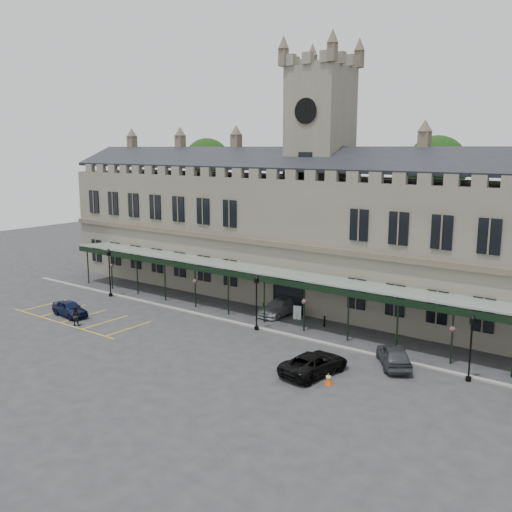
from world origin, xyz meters
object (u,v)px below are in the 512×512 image
Objects in this scene: person_b at (76,316)px; lamp_post_mid at (256,297)px; station_building at (317,236)px; car_van at (314,363)px; traffic_cone at (328,379)px; sign_board at (297,313)px; car_taxi at (280,307)px; car_left_a at (70,308)px; clock_tower at (319,166)px; lamp_post_left at (109,268)px; car_right_a at (394,355)px; lamp_post_right at (471,341)px.

lamp_post_mid is at bearing -176.99° from person_b.
car_van is (9.31, -15.94, -5.74)m from station_building.
station_building is at bearing 122.87° from traffic_cone.
car_taxi reaches higher than sign_board.
car_left_a is (-15.69, -6.80, -2.08)m from lamp_post_mid.
clock_tower reaches higher than lamp_post_left.
clock_tower is 15.01m from lamp_post_mid.
car_right_a is at bearing -1.14° from lamp_post_left.
station_building is at bearing -33.69° from car_left_a.
lamp_post_left is 0.99× the size of car_taxi.
car_right_a is at bearing -41.55° from station_building.
clock_tower is 4.74× the size of car_van.
sign_board is 18.92m from person_b.
car_van is 3.10× the size of person_b.
car_van is (9.31, -16.03, -12.38)m from clock_tower.
car_taxi is at bearing 100.90° from lamp_post_mid.
lamp_post_left is at bearing -148.18° from station_building.
lamp_post_mid is at bearing -38.34° from car_right_a.
car_van reaches higher than traffic_cone.
car_taxi is (14.77, 11.61, 0.02)m from car_left_a.
car_van is at bearing -10.59° from lamp_post_left.
sign_board reaches higher than traffic_cone.
car_left_a is at bearing -22.66° from car_right_a.
car_taxi is at bearing -92.19° from clock_tower.
station_building reaches higher than lamp_post_mid.
lamp_post_left reaches higher than lamp_post_right.
clock_tower reaches higher than lamp_post_mid.
station_building is 12.21× the size of lamp_post_left.
station_building is at bearing -90.00° from clock_tower.
station_building is 13.33× the size of lamp_post_right.
lamp_post_left reaches higher than car_left_a.
lamp_post_mid is (18.28, 0.14, -0.13)m from lamp_post_left.
car_van is (9.54, -9.98, 0.01)m from car_taxi.
car_right_a is (3.69, 4.42, 0.05)m from car_van.
lamp_post_mid is at bearing -86.31° from station_building.
person_b is at bearing -165.36° from lamp_post_right.
station_building is 48.89× the size of sign_board.
car_right_a is at bearing -121.01° from car_van.
station_building is 6.64m from clock_tower.
car_left_a is at bearing -162.87° from sign_board.
car_van is at bearing 148.87° from traffic_cone.
lamp_post_left reaches higher than traffic_cone.
station_building is 8.82m from sign_board.
car_taxi is 1.08× the size of car_right_a.
lamp_post_left reaches higher than lamp_post_mid.
lamp_post_left is at bearing -179.56° from lamp_post_mid.
person_b is (5.29, -8.00, -2.07)m from lamp_post_left.
traffic_cone is at bearing -57.26° from clock_tower.
lamp_post_mid is 5.08m from sign_board.
sign_board is 12.33m from car_right_a.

